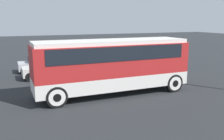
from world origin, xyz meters
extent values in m
plane|color=#26282B|center=(0.00, 0.00, 0.00)|extent=(120.00, 120.00, 0.00)
cube|color=silver|center=(0.00, 0.00, 0.85)|extent=(9.11, 2.44, 0.76)
cube|color=red|center=(0.00, 0.00, 2.12)|extent=(9.11, 2.44, 1.78)
cube|color=black|center=(0.00, 0.00, 2.56)|extent=(8.01, 2.48, 0.80)
cube|color=silver|center=(0.00, 0.00, 3.12)|extent=(8.93, 2.25, 0.22)
cube|color=red|center=(4.40, 0.00, 1.86)|extent=(0.36, 2.35, 2.03)
cylinder|color=black|center=(3.68, -1.11, 0.55)|extent=(1.10, 0.28, 1.10)
cylinder|color=silver|center=(3.68, -1.11, 0.55)|extent=(0.86, 0.30, 0.86)
cylinder|color=black|center=(3.68, -1.11, 0.55)|extent=(0.42, 0.32, 0.42)
cylinder|color=black|center=(3.68, 1.11, 0.55)|extent=(1.10, 0.28, 1.10)
cylinder|color=silver|center=(3.68, 1.11, 0.55)|extent=(0.86, 0.30, 0.86)
cylinder|color=black|center=(3.68, 1.11, 0.55)|extent=(0.42, 0.32, 0.42)
cylinder|color=black|center=(-3.51, -1.11, 0.55)|extent=(1.10, 0.28, 1.10)
cylinder|color=silver|center=(-3.51, -1.11, 0.55)|extent=(0.86, 0.30, 0.86)
cylinder|color=black|center=(-3.51, -1.11, 0.55)|extent=(0.42, 0.32, 0.42)
cylinder|color=black|center=(-3.51, 1.11, 0.55)|extent=(1.10, 0.28, 1.10)
cylinder|color=silver|center=(-3.51, 1.11, 0.55)|extent=(0.86, 0.30, 0.86)
cylinder|color=black|center=(-3.51, 1.11, 0.55)|extent=(0.42, 0.32, 0.42)
cube|color=silver|center=(-2.47, 5.88, 0.57)|extent=(4.46, 1.75, 0.64)
cube|color=black|center=(-2.65, 5.88, 1.11)|extent=(2.32, 1.58, 0.46)
cylinder|color=black|center=(-0.70, 5.10, 0.33)|extent=(0.65, 0.22, 0.65)
cylinder|color=black|center=(-0.70, 5.10, 0.33)|extent=(0.25, 0.26, 0.25)
cylinder|color=black|center=(-0.70, 6.67, 0.33)|extent=(0.65, 0.22, 0.65)
cylinder|color=black|center=(-0.70, 6.67, 0.33)|extent=(0.25, 0.26, 0.25)
cylinder|color=black|center=(-4.24, 5.10, 0.33)|extent=(0.65, 0.22, 0.65)
cylinder|color=black|center=(-4.24, 5.10, 0.33)|extent=(0.25, 0.26, 0.25)
cylinder|color=black|center=(-4.24, 6.67, 0.33)|extent=(0.65, 0.22, 0.65)
cylinder|color=black|center=(-4.24, 6.67, 0.33)|extent=(0.25, 0.26, 0.25)
cube|color=#2D5638|center=(4.50, 4.94, 0.59)|extent=(4.29, 1.80, 0.67)
cube|color=black|center=(4.33, 4.94, 1.21)|extent=(2.23, 1.62, 0.58)
cylinder|color=black|center=(6.17, 4.13, 0.34)|extent=(0.67, 0.22, 0.67)
cylinder|color=black|center=(6.17, 4.13, 0.34)|extent=(0.26, 0.26, 0.26)
cylinder|color=black|center=(6.17, 5.75, 0.34)|extent=(0.67, 0.22, 0.67)
cylinder|color=black|center=(6.17, 5.75, 0.34)|extent=(0.26, 0.26, 0.26)
cylinder|color=black|center=(2.82, 4.13, 0.34)|extent=(0.67, 0.22, 0.67)
cylinder|color=black|center=(2.82, 4.13, 0.34)|extent=(0.26, 0.26, 0.26)
cylinder|color=black|center=(2.82, 5.75, 0.34)|extent=(0.67, 0.22, 0.67)
cylinder|color=black|center=(2.82, 5.75, 0.34)|extent=(0.26, 0.26, 0.26)
cube|color=#BCBCC1|center=(-2.77, 8.57, 0.53)|extent=(4.16, 1.76, 0.62)
cube|color=black|center=(-2.93, 8.57, 1.10)|extent=(2.16, 1.59, 0.52)
cylinder|color=black|center=(-1.11, 7.78, 0.30)|extent=(0.61, 0.22, 0.61)
cylinder|color=black|center=(-1.11, 7.78, 0.30)|extent=(0.23, 0.26, 0.23)
cylinder|color=black|center=(-1.11, 9.36, 0.30)|extent=(0.61, 0.22, 0.61)
cylinder|color=black|center=(-1.11, 9.36, 0.30)|extent=(0.23, 0.26, 0.23)
cylinder|color=black|center=(-4.42, 7.78, 0.30)|extent=(0.61, 0.22, 0.61)
cylinder|color=black|center=(-4.42, 7.78, 0.30)|extent=(0.23, 0.26, 0.23)
cylinder|color=black|center=(-4.42, 9.36, 0.30)|extent=(0.61, 0.22, 0.61)
cylinder|color=black|center=(-4.42, 9.36, 0.30)|extent=(0.23, 0.26, 0.23)
camera|label=1|loc=(-5.69, -13.26, 4.36)|focal=40.00mm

